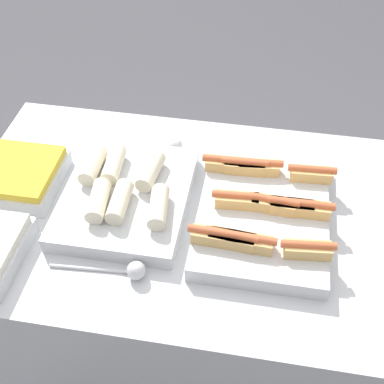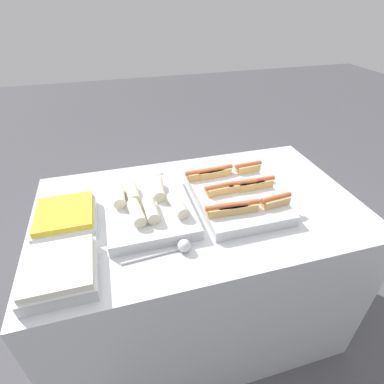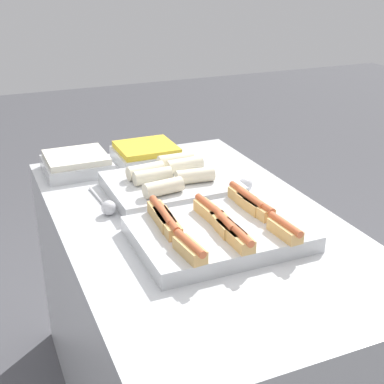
{
  "view_description": "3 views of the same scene",
  "coord_description": "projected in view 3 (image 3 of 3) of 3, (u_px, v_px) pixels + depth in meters",
  "views": [
    {
      "loc": [
        0.15,
        -1.07,
        2.02
      ],
      "look_at": [
        -0.04,
        0.0,
        0.95
      ],
      "focal_mm": 50.0,
      "sensor_mm": 36.0,
      "label": 1
    },
    {
      "loc": [
        -0.33,
        -1.05,
        1.7
      ],
      "look_at": [
        -0.04,
        0.0,
        0.95
      ],
      "focal_mm": 28.0,
      "sensor_mm": 36.0,
      "label": 2
    },
    {
      "loc": [
        1.45,
        -0.64,
        1.66
      ],
      "look_at": [
        -0.04,
        0.0,
        0.95
      ],
      "focal_mm": 50.0,
      "sensor_mm": 36.0,
      "label": 3
    }
  ],
  "objects": [
    {
      "name": "counter",
      "position": [
        196.0,
        326.0,
        1.94
      ],
      "size": [
        1.47,
        0.88,
        0.87
      ],
      "color": "silver",
      "rests_on": "ground_plane"
    },
    {
      "name": "tray_hotdogs",
      "position": [
        219.0,
        230.0,
        1.61
      ],
      "size": [
        0.4,
        0.51,
        0.1
      ],
      "color": "silver",
      "rests_on": "counter"
    },
    {
      "name": "tray_wraps",
      "position": [
        170.0,
        183.0,
        1.95
      ],
      "size": [
        0.36,
        0.45,
        0.1
      ],
      "color": "silver",
      "rests_on": "counter"
    },
    {
      "name": "tray_side_front",
      "position": [
        77.0,
        163.0,
        2.14
      ],
      "size": [
        0.24,
        0.26,
        0.07
      ],
      "color": "silver",
      "rests_on": "counter"
    },
    {
      "name": "tray_side_back",
      "position": [
        146.0,
        154.0,
        2.24
      ],
      "size": [
        0.24,
        0.26,
        0.07
      ],
      "color": "silver",
      "rests_on": "counter"
    },
    {
      "name": "serving_spoon_near",
      "position": [
        107.0,
        207.0,
        1.8
      ],
      "size": [
        0.26,
        0.05,
        0.05
      ],
      "color": "silver",
      "rests_on": "counter"
    },
    {
      "name": "serving_spoon_far",
      "position": [
        243.0,
        183.0,
        1.98
      ],
      "size": [
        0.27,
        0.05,
        0.05
      ],
      "color": "silver",
      "rests_on": "counter"
    }
  ]
}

